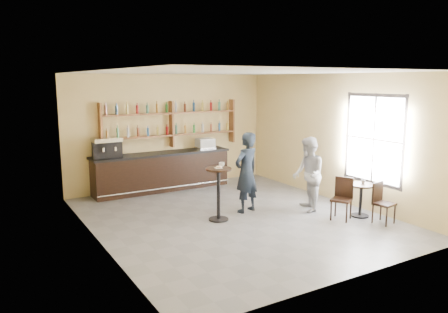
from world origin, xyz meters
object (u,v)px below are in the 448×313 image
man_main (246,172)px  chair_south (384,203)px  cafe_table (361,200)px  chair_west (341,199)px  espresso_machine (107,148)px  pastry_case (205,144)px  pedestal_table (219,194)px  bar_counter (162,171)px  patron_second (308,174)px

man_main → chair_south: 3.07m
cafe_table → chair_west: 0.56m
cafe_table → chair_south: (0.05, -0.60, 0.07)m
espresso_machine → pastry_case: espresso_machine is taller
espresso_machine → man_main: size_ratio=0.39×
pedestal_table → chair_west: size_ratio=1.26×
espresso_machine → cafe_table: espresso_machine is taller
pedestal_table → chair_west: bearing=-30.0°
bar_counter → espresso_machine: espresso_machine is taller
man_main → chair_south: man_main is taller
man_main → chair_south: (2.07, -2.21, -0.49)m
cafe_table → chair_south: 0.61m
cafe_table → chair_south: bearing=-85.2°
pedestal_table → chair_south: size_ratio=1.32×
bar_counter → pedestal_table: bearing=-89.6°
espresso_machine → patron_second: 5.14m
patron_second → chair_west: bearing=39.5°
man_main → cafe_table: (2.02, -1.61, -0.56)m
cafe_table → chair_west: size_ratio=0.81×
pedestal_table → patron_second: bearing=-12.1°
pedestal_table → cafe_table: (2.88, -1.39, -0.21)m
espresso_machine → patron_second: (3.67, -3.57, -0.45)m
bar_counter → pedestal_table: pedestal_table is taller
bar_counter → pastry_case: size_ratio=7.77×
pedestal_table → chair_south: (2.93, -1.99, -0.14)m
pastry_case → man_main: (-0.48, -2.90, -0.28)m
bar_counter → patron_second: bearing=-58.8°
espresso_machine → pastry_case: (2.87, 0.00, -0.11)m
bar_counter → pastry_case: (1.36, 0.00, 0.68)m
chair_west → pedestal_table: bearing=-149.2°
espresso_machine → bar_counter: bearing=8.6°
bar_counter → man_main: (0.89, -2.90, 0.40)m
chair_south → chair_west: bearing=123.2°
chair_west → man_main: bearing=-166.0°
man_main → cafe_table: size_ratio=2.50×
chair_west → patron_second: (-0.19, 0.89, 0.41)m
patron_second → cafe_table: bearing=65.6°
cafe_table → chair_south: chair_south is taller
bar_counter → chair_south: 5.90m
bar_counter → pedestal_table: (0.02, -3.11, 0.05)m
bar_counter → chair_west: bar_counter is taller
pastry_case → man_main: size_ratio=0.27×
cafe_table → patron_second: patron_second is taller
pastry_case → chair_west: (0.99, -4.46, -0.75)m
chair_west → patron_second: patron_second is taller
cafe_table → pedestal_table: bearing=154.2°
chair_south → patron_second: patron_second is taller
chair_west → patron_second: size_ratio=0.53×
chair_south → cafe_table: bearing=85.3°
pedestal_table → chair_west: pedestal_table is taller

